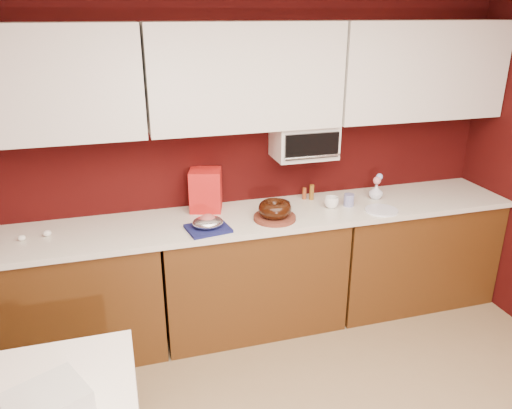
{
  "coord_description": "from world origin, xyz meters",
  "views": [
    {
      "loc": [
        -0.88,
        -1.22,
        2.26
      ],
      "look_at": [
        0.01,
        1.84,
        1.02
      ],
      "focal_mm": 35.0,
      "sensor_mm": 36.0,
      "label": 1
    }
  ],
  "objects": [
    {
      "name": "amber_bottle",
      "position": [
        0.49,
        2.14,
        0.95
      ],
      "size": [
        0.04,
        0.04,
        0.09
      ],
      "primitive_type": "cylinder",
      "rotation": [
        0.0,
        0.0,
        -0.42
      ],
      "color": "brown",
      "rests_on": "countertop"
    },
    {
      "name": "base_cabinet_center",
      "position": [
        0.0,
        1.94,
        0.43
      ],
      "size": [
        1.31,
        0.58,
        0.86
      ],
      "primitive_type": "cube",
      "color": "#4F2C0F",
      "rests_on": "floor"
    },
    {
      "name": "navy_towel",
      "position": [
        -0.34,
        1.78,
        0.91
      ],
      "size": [
        0.3,
        0.27,
        0.02
      ],
      "primitive_type": "cube",
      "rotation": [
        0.0,
        0.0,
        0.16
      ],
      "color": "#15184F",
      "rests_on": "countertop"
    },
    {
      "name": "countertop",
      "position": [
        0.0,
        1.94,
        0.88
      ],
      "size": [
        4.0,
        0.62,
        0.04
      ],
      "primitive_type": "cube",
      "color": "silver",
      "rests_on": "base_cabinet_center"
    },
    {
      "name": "newspaper_stack",
      "position": [
        -1.25,
        0.5,
        0.8
      ],
      "size": [
        0.38,
        0.36,
        0.11
      ],
      "primitive_type": "cube",
      "rotation": [
        0.0,
        0.0,
        0.47
      ],
      "color": "silver",
      "rests_on": "dining_table"
    },
    {
      "name": "egg_right",
      "position": [
        -1.36,
        1.97,
        0.92
      ],
      "size": [
        0.07,
        0.06,
        0.04
      ],
      "primitive_type": "ellipsoid",
      "rotation": [
        0.0,
        0.0,
        0.38
      ],
      "color": "white",
      "rests_on": "countertop"
    },
    {
      "name": "dark_pan",
      "position": [
        0.23,
        2.04,
        0.92
      ],
      "size": [
        0.24,
        0.24,
        0.04
      ],
      "primitive_type": "cylinder",
      "rotation": [
        0.0,
        0.0,
        -0.22
      ],
      "color": "black",
      "rests_on": "countertop"
    },
    {
      "name": "flower_vase",
      "position": [
        1.02,
        2.0,
        0.96
      ],
      "size": [
        0.1,
        0.1,
        0.13
      ],
      "primitive_type": "imported",
      "rotation": [
        0.0,
        0.0,
        0.22
      ],
      "color": "silver",
      "rests_on": "countertop"
    },
    {
      "name": "upper_cabinet_left",
      "position": [
        -1.33,
        2.08,
        1.85
      ],
      "size": [
        1.31,
        0.33,
        0.7
      ],
      "primitive_type": "cube",
      "color": "white",
      "rests_on": "wall_back"
    },
    {
      "name": "base_cabinet_left",
      "position": [
        -1.33,
        1.94,
        0.43
      ],
      "size": [
        1.31,
        0.58,
        0.86
      ],
      "primitive_type": "cube",
      "color": "#4F2C0F",
      "rests_on": "floor"
    },
    {
      "name": "coffee_mug",
      "position": [
        0.61,
        1.92,
        0.95
      ],
      "size": [
        0.13,
        0.13,
        0.1
      ],
      "primitive_type": "imported",
      "rotation": [
        0.0,
        0.0,
        0.56
      ],
      "color": "white",
      "rests_on": "countertop"
    },
    {
      "name": "toaster_oven",
      "position": [
        0.45,
        2.1,
        1.38
      ],
      "size": [
        0.45,
        0.3,
        0.25
      ],
      "primitive_type": "cube",
      "color": "white",
      "rests_on": "upper_cabinet_center"
    },
    {
      "name": "flower_pink",
      "position": [
        1.02,
        2.0,
        1.05
      ],
      "size": [
        0.06,
        0.06,
        0.06
      ],
      "primitive_type": "sphere",
      "color": "#DA7E87",
      "rests_on": "flower_vase"
    },
    {
      "name": "flower_blue",
      "position": [
        1.05,
        2.02,
        1.07
      ],
      "size": [
        0.05,
        0.05,
        0.05
      ],
      "primitive_type": "sphere",
      "color": "#99ADF4",
      "rests_on": "flower_vase"
    },
    {
      "name": "cake_base",
      "position": [
        0.14,
        1.82,
        0.91
      ],
      "size": [
        0.38,
        0.38,
        0.03
      ],
      "primitive_type": "cylinder",
      "rotation": [
        0.0,
        0.0,
        0.37
      ],
      "color": "brown",
      "rests_on": "countertop"
    },
    {
      "name": "toaster_oven_handle",
      "position": [
        0.45,
        1.93,
        1.3
      ],
      "size": [
        0.42,
        0.02,
        0.02
      ],
      "primitive_type": "cylinder",
      "rotation": [
        0.0,
        1.57,
        0.0
      ],
      "color": "silver",
      "rests_on": "toaster_oven"
    },
    {
      "name": "roasted_ham",
      "position": [
        -0.34,
        1.78,
        0.98
      ],
      "size": [
        0.13,
        0.12,
        0.07
      ],
      "primitive_type": "ellipsoid",
      "rotation": [
        0.0,
        0.0,
        -0.39
      ],
      "color": "#AE534F",
      "rests_on": "foil_ham_nest"
    },
    {
      "name": "foil_ham_nest",
      "position": [
        -0.34,
        1.78,
        0.96
      ],
      "size": [
        0.23,
        0.2,
        0.08
      ],
      "primitive_type": "ellipsoid",
      "rotation": [
        0.0,
        0.0,
        0.14
      ],
      "color": "white",
      "rests_on": "navy_towel"
    },
    {
      "name": "bundt_cake",
      "position": [
        0.14,
        1.82,
        0.98
      ],
      "size": [
        0.29,
        0.29,
        0.09
      ],
      "primitive_type": "torus",
      "rotation": [
        0.0,
        0.0,
        -0.29
      ],
      "color": "black",
      "rests_on": "cake_base"
    },
    {
      "name": "upper_cabinet_center",
      "position": [
        0.0,
        2.08,
        1.85
      ],
      "size": [
        1.31,
        0.33,
        0.7
      ],
      "primitive_type": "cube",
      "color": "white",
      "rests_on": "wall_back"
    },
    {
      "name": "base_cabinet_right",
      "position": [
        1.33,
        1.94,
        0.43
      ],
      "size": [
        1.31,
        0.58,
        0.86
      ],
      "primitive_type": "cube",
      "color": "#4F2C0F",
      "rests_on": "floor"
    },
    {
      "name": "egg_left",
      "position": [
        -1.51,
        1.94,
        0.92
      ],
      "size": [
        0.05,
        0.04,
        0.04
      ],
      "primitive_type": "ellipsoid",
      "rotation": [
        0.0,
        0.0,
        -0.07
      ],
      "color": "white",
      "rests_on": "countertop"
    },
    {
      "name": "amber_bottle_tall",
      "position": [
        0.54,
        2.12,
        0.96
      ],
      "size": [
        0.04,
        0.04,
        0.12
      ],
      "primitive_type": "cylinder",
      "rotation": [
        0.0,
        0.0,
        0.16
      ],
      "color": "brown",
      "rests_on": "countertop"
    },
    {
      "name": "blue_jar",
      "position": [
        0.75,
        1.92,
        0.95
      ],
      "size": [
        0.1,
        0.1,
        0.09
      ],
      "primitive_type": "cylinder",
      "rotation": [
        0.0,
        0.0,
        -0.38
      ],
      "color": "navy",
      "rests_on": "countertop"
    },
    {
      "name": "china_plate",
      "position": [
        0.94,
        1.75,
        0.91
      ],
      "size": [
        0.29,
        0.29,
        0.01
      ],
      "primitive_type": "cylinder",
      "rotation": [
        0.0,
        0.0,
        -0.25
      ],
      "color": "white",
      "rests_on": "countertop"
    },
    {
      "name": "toaster_oven_door",
      "position": [
        0.45,
        1.94,
        1.38
      ],
      "size": [
        0.4,
        0.02,
        0.18
      ],
      "primitive_type": "cube",
      "color": "black",
      "rests_on": "toaster_oven"
    },
    {
      "name": "wall_back",
      "position": [
        0.0,
        2.25,
        1.25
      ],
      "size": [
        4.0,
        0.02,
        2.5
      ],
      "primitive_type": "cube",
      "color": "#350807",
      "rests_on": "floor"
    },
    {
      "name": "upper_cabinet_right",
      "position": [
        1.33,
        2.08,
        1.85
      ],
      "size": [
        1.31,
        0.33,
        0.7
      ],
      "primitive_type": "cube",
      "color": "white",
      "rests_on": "wall_back"
    },
    {
      "name": "pandoro_box",
      "position": [
        -0.28,
        2.14,
        1.05
      ],
      "size": [
        0.27,
        0.26,
        0.3
      ],
      "primitive_type": "cube",
      "rotation": [
        0.0,
        0.0,
        -0.28
      ],
      "color": "#AE0B20",
      "rests_on": "countertop"
    }
  ]
}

